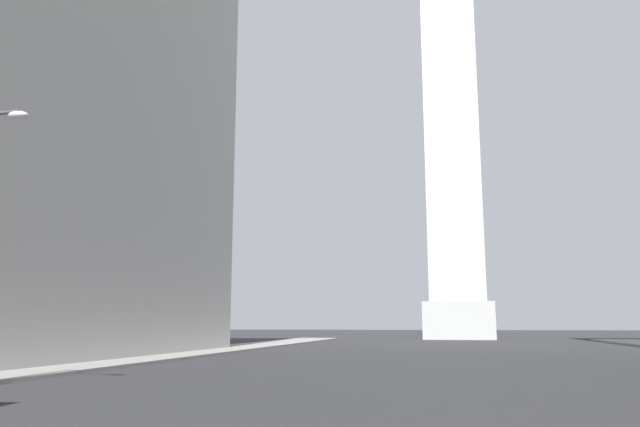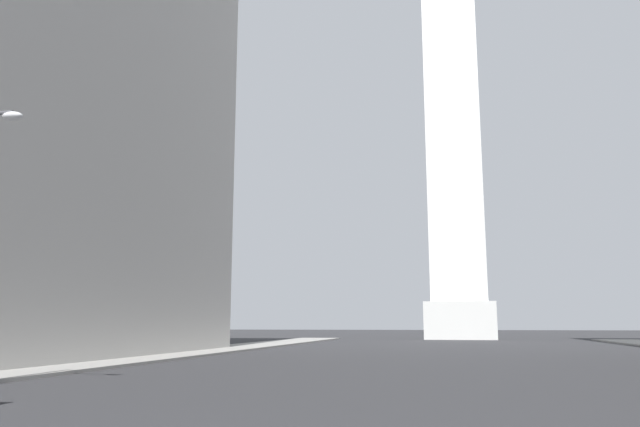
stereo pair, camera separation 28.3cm
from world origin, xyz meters
name	(u,v)px [view 2 (the right image)]	position (x,y,z in m)	size (l,w,h in m)	color
sidewalk_left	(127,359)	(-17.58, 29.42, 0.07)	(5.00, 98.08, 0.15)	gray
obelisk	(451,100)	(0.00, 81.73, 32.24)	(8.80, 8.80, 66.83)	silver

